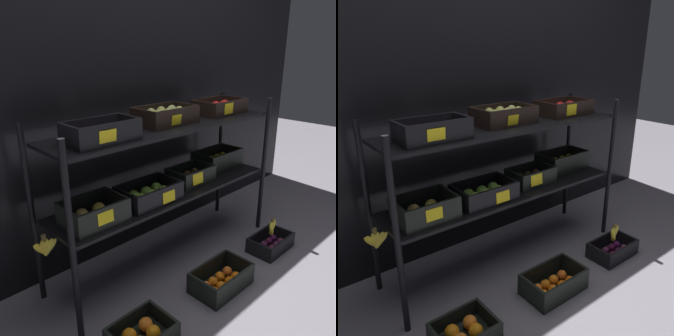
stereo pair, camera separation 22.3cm
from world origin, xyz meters
TOP-DOWN VIEW (x-y plane):
  - ground_plane at (0.00, 0.00)m, footprint 10.00×10.00m
  - storefront_wall at (0.00, 0.41)m, footprint 4.03×0.12m
  - display_rack at (0.01, -0.00)m, footprint 1.75×0.45m
  - crate_ground_orange at (-0.61, -0.45)m, footprint 0.31×0.24m
  - crate_ground_tangerine at (0.00, -0.46)m, footprint 0.37×0.23m
  - crate_ground_plum at (0.60, -0.45)m, footprint 0.33×0.20m
  - banana_bunch_loose at (0.60, -0.45)m, footprint 0.12×0.04m

SIDE VIEW (x-z plane):
  - ground_plane at x=0.00m, z-range 0.00..0.00m
  - crate_ground_plum at x=0.60m, z-range -0.01..0.10m
  - crate_ground_orange at x=-0.61m, z-range -0.01..0.09m
  - crate_ground_tangerine at x=0.00m, z-range -0.02..0.12m
  - banana_bunch_loose at x=0.60m, z-range 0.10..0.24m
  - display_rack at x=0.01m, z-range 0.19..1.24m
  - storefront_wall at x=0.00m, z-range 0.00..2.12m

